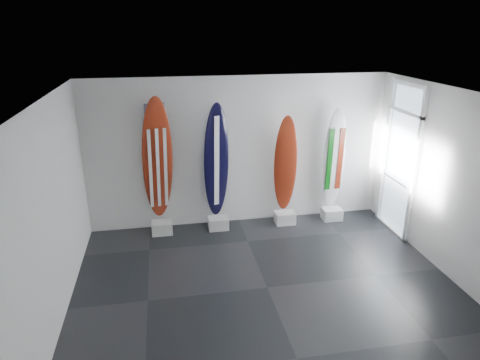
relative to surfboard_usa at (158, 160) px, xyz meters
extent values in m
plane|color=black|center=(1.60, -2.28, -1.49)|extent=(6.00, 6.00, 0.00)
plane|color=white|center=(1.60, -2.28, 1.51)|extent=(6.00, 6.00, 0.00)
plane|color=silver|center=(1.60, 0.22, 0.01)|extent=(6.00, 0.00, 6.00)
plane|color=silver|center=(1.60, -4.78, 0.01)|extent=(6.00, 0.00, 6.00)
plane|color=silver|center=(-1.40, -2.28, 0.01)|extent=(0.00, 5.00, 5.00)
plane|color=silver|center=(4.60, -2.28, 0.01)|extent=(0.00, 5.00, 5.00)
cube|color=silver|center=(0.00, -0.10, -1.37)|extent=(0.40, 0.30, 0.24)
ellipsoid|color=maroon|center=(0.00, 0.00, 0.00)|extent=(0.65, 0.60, 2.50)
cube|color=silver|center=(1.12, -0.10, -1.37)|extent=(0.40, 0.30, 0.24)
ellipsoid|color=black|center=(1.12, 0.00, -0.09)|extent=(0.56, 0.34, 2.32)
cube|color=silver|center=(2.51, -0.10, -1.37)|extent=(0.40, 0.30, 0.24)
ellipsoid|color=maroon|center=(2.51, 0.00, -0.23)|extent=(0.49, 0.32, 2.03)
cube|color=silver|center=(3.54, -0.10, -1.37)|extent=(0.40, 0.30, 0.24)
ellipsoid|color=white|center=(3.54, 0.00, -0.18)|extent=(0.49, 0.19, 2.14)
cube|color=silver|center=(-0.85, 0.20, -1.14)|extent=(0.09, 0.02, 0.13)
camera|label=1|loc=(0.14, -7.82, 2.44)|focal=31.89mm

